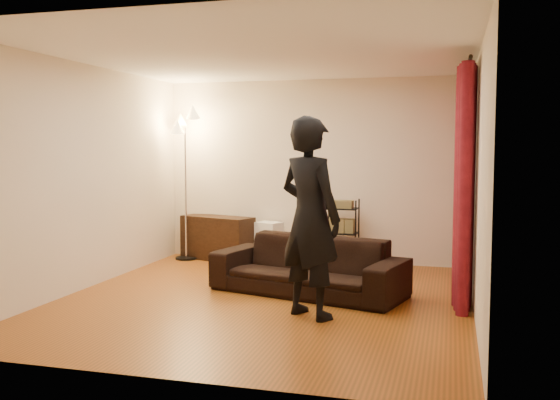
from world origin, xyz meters
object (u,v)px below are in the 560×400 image
(person, at_px, (310,218))
(media_cabinet, at_px, (218,238))
(storage_boxes, at_px, (269,241))
(wire_shelf, at_px, (342,233))
(sofa, at_px, (308,266))
(floor_lamp, at_px, (186,186))

(person, distance_m, media_cabinet, 3.52)
(media_cabinet, xyz_separation_m, storage_boxes, (0.80, 0.06, -0.03))
(storage_boxes, distance_m, wire_shelf, 1.15)
(person, xyz_separation_m, wire_shelf, (-0.14, 2.69, -0.52))
(media_cabinet, height_order, wire_shelf, wire_shelf)
(sofa, distance_m, media_cabinet, 2.57)
(sofa, height_order, wire_shelf, wire_shelf)
(storage_boxes, distance_m, floor_lamp, 1.52)
(media_cabinet, relative_size, wire_shelf, 1.16)
(wire_shelf, xyz_separation_m, floor_lamp, (-2.39, -0.03, 0.63))
(media_cabinet, bearing_deg, person, -36.03)
(person, height_order, storage_boxes, person)
(storage_boxes, bearing_deg, wire_shelf, -7.27)
(person, bearing_deg, floor_lamp, -16.05)
(floor_lamp, bearing_deg, person, -46.44)
(sofa, xyz_separation_m, wire_shelf, (0.10, 1.73, 0.16))
(media_cabinet, relative_size, storage_boxes, 1.89)
(sofa, height_order, person, person)
(sofa, bearing_deg, wire_shelf, 101.73)
(sofa, bearing_deg, person, -61.27)
(wire_shelf, relative_size, floor_lamp, 0.43)
(storage_boxes, height_order, floor_lamp, floor_lamp)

